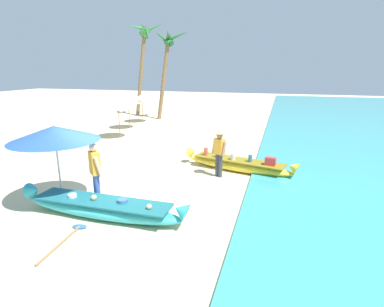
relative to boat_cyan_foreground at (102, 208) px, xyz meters
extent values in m
plane|color=beige|center=(-0.01, 1.35, -0.25)|extent=(80.00, 80.00, 0.00)
ellipsoid|color=#33B2BC|center=(0.00, 0.00, -0.04)|extent=(4.28, 0.77, 0.44)
cone|color=#33B2BC|center=(-2.09, 0.01, 0.23)|extent=(0.42, 0.45, 0.51)
cone|color=#33B2BC|center=(2.09, -0.01, 0.23)|extent=(0.42, 0.45, 0.51)
cube|color=#1C6267|center=(0.00, 0.00, 0.18)|extent=(3.60, 0.78, 0.04)
sphere|color=tan|center=(1.33, -0.09, 0.25)|extent=(0.14, 0.14, 0.14)
cylinder|color=#386699|center=(0.55, 0.06, 0.23)|extent=(0.26, 0.26, 0.10)
sphere|color=tan|center=(-0.21, -0.02, 0.26)|extent=(0.15, 0.15, 0.15)
cylinder|color=silver|center=(-0.84, -0.03, 0.23)|extent=(0.22, 0.22, 0.10)
ellipsoid|color=yellow|center=(2.77, 4.57, -0.05)|extent=(4.05, 1.66, 0.41)
cone|color=yellow|center=(0.88, 5.04, 0.21)|extent=(0.50, 0.52, 0.50)
cone|color=yellow|center=(4.66, 4.11, 0.21)|extent=(0.50, 0.52, 0.50)
cube|color=olive|center=(2.77, 4.57, 0.16)|extent=(3.43, 1.52, 0.04)
cube|color=#B73333|center=(3.91, 4.23, 0.30)|extent=(0.38, 0.27, 0.29)
cylinder|color=#386699|center=(3.21, 4.43, 0.29)|extent=(0.14, 0.14, 0.27)
cylinder|color=silver|center=(2.58, 4.50, 0.28)|extent=(0.18, 0.18, 0.25)
cylinder|color=silver|center=(1.99, 4.65, 0.31)|extent=(0.15, 0.15, 0.32)
cylinder|color=#B74C38|center=(1.49, 4.80, 0.31)|extent=(0.15, 0.15, 0.31)
cylinder|color=#333842|center=(2.27, 3.74, 0.16)|extent=(0.14, 0.14, 0.82)
cylinder|color=#333842|center=(2.15, 3.81, 0.16)|extent=(0.14, 0.14, 0.82)
cube|color=gold|center=(2.21, 3.77, 0.83)|extent=(0.42, 0.37, 0.53)
cylinder|color=#9E7051|center=(2.40, 3.64, 0.78)|extent=(0.17, 0.21, 0.48)
cylinder|color=#9E7051|center=(2.00, 3.87, 0.78)|extent=(0.17, 0.21, 0.48)
sphere|color=#9E7051|center=(2.21, 3.77, 1.21)|extent=(0.22, 0.22, 0.22)
cylinder|color=tan|center=(2.21, 3.77, 1.29)|extent=(0.44, 0.44, 0.02)
cone|color=tan|center=(2.21, 3.77, 1.36)|extent=(0.26, 0.26, 0.12)
cylinder|color=#3D5BA8|center=(-0.56, 0.60, 0.21)|extent=(0.14, 0.14, 0.92)
cylinder|color=#3D5BA8|center=(-0.45, 0.51, 0.21)|extent=(0.14, 0.14, 0.92)
cube|color=gold|center=(-0.50, 0.56, 0.97)|extent=(0.42, 0.40, 0.62)
cylinder|color=beige|center=(-0.66, 0.72, 0.92)|extent=(0.20, 0.21, 0.56)
cylinder|color=beige|center=(-0.31, 0.43, 0.92)|extent=(0.20, 0.21, 0.56)
sphere|color=beige|center=(-0.50, 0.56, 1.40)|extent=(0.22, 0.22, 0.22)
cylinder|color=#B7B7BC|center=(-1.52, 0.39, 0.84)|extent=(0.05, 0.05, 2.18)
cone|color=blue|center=(-1.52, 0.39, 1.75)|extent=(2.32, 2.32, 0.40)
cylinder|color=#333338|center=(-1.52, 0.39, -0.22)|extent=(0.36, 0.36, 0.06)
cylinder|color=#8E6B47|center=(-4.16, 8.24, 0.70)|extent=(0.04, 0.04, 1.90)
cone|color=beige|center=(-4.16, 8.24, 1.50)|extent=(1.60, 1.60, 0.32)
cylinder|color=#8E6B47|center=(-4.92, 10.79, 0.70)|extent=(0.04, 0.04, 1.90)
cone|color=beige|center=(-4.92, 10.79, 1.50)|extent=(1.60, 1.60, 0.32)
cylinder|color=#8E6B47|center=(-5.13, 13.16, 0.70)|extent=(0.04, 0.04, 1.90)
cone|color=beige|center=(-5.13, 13.16, 1.50)|extent=(1.60, 1.60, 0.32)
cylinder|color=brown|center=(-4.13, 14.78, 2.70)|extent=(1.19, 0.28, 5.95)
cone|color=#23602D|center=(-3.20, 14.83, 5.49)|extent=(1.79, 0.52, 0.92)
cone|color=#23602D|center=(-3.58, 15.27, 5.43)|extent=(0.71, 1.84, 1.08)
cone|color=#23602D|center=(-4.07, 14.99, 5.42)|extent=(1.60, 1.07, 1.08)
cone|color=#23602D|center=(-4.00, 14.57, 5.38)|extent=(1.35, 1.05, 1.11)
cone|color=#23602D|center=(-3.56, 14.38, 5.55)|extent=(0.76, 1.60, 0.73)
cylinder|color=brown|center=(-6.44, 15.91, 3.05)|extent=(1.22, 0.28, 6.64)
cone|color=#337F3D|center=(-5.45, 15.87, 6.17)|extent=(1.93, 0.48, 0.96)
cone|color=#337F3D|center=(-5.80, 16.38, 6.17)|extent=(0.99, 1.85, 0.95)
cone|color=#337F3D|center=(-6.42, 16.22, 6.24)|extent=(1.86, 1.44, 0.73)
cone|color=#337F3D|center=(-6.35, 15.62, 6.25)|extent=(1.61, 1.34, 0.71)
cone|color=#337F3D|center=(-5.88, 15.47, 6.06)|extent=(0.68, 1.61, 1.19)
cylinder|color=#8E6B47|center=(-0.18, -1.38, -0.22)|extent=(0.17, 1.51, 0.05)
ellipsoid|color=#2D60B7|center=(-0.24, -0.62, -0.22)|extent=(0.37, 0.23, 0.03)
camera|label=1|loc=(4.14, -6.01, 3.38)|focal=28.22mm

